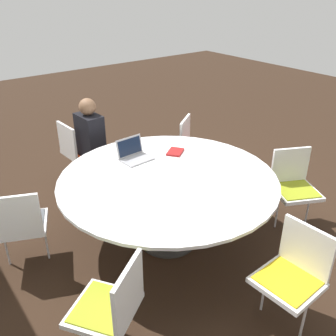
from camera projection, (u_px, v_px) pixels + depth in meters
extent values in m
plane|color=black|center=(168.00, 240.00, 3.91)|extent=(16.00, 16.00, 0.00)
cylinder|color=#333333|center=(168.00, 239.00, 3.90)|extent=(0.59, 0.59, 0.02)
cylinder|color=#333333|center=(168.00, 210.00, 3.74)|extent=(0.15, 0.15, 0.69)
cylinder|color=white|center=(168.00, 179.00, 3.58)|extent=(2.09, 2.09, 0.03)
cube|color=white|center=(83.00, 152.00, 4.84)|extent=(0.46, 0.45, 0.04)
cube|color=#E04C1E|center=(83.00, 150.00, 4.83)|extent=(0.41, 0.39, 0.01)
cube|color=white|center=(67.00, 140.00, 4.62)|extent=(0.42, 0.05, 0.40)
cylinder|color=silver|center=(78.00, 163.00, 5.06)|extent=(0.02, 0.02, 0.41)
cylinder|color=silver|center=(92.00, 172.00, 4.82)|extent=(0.02, 0.02, 0.41)
cube|color=white|center=(22.00, 225.00, 3.43)|extent=(0.56, 0.57, 0.04)
cube|color=#4C5156|center=(22.00, 222.00, 3.41)|extent=(0.50, 0.50, 0.01)
cube|color=white|center=(15.00, 217.00, 3.16)|extent=(0.20, 0.39, 0.40)
cylinder|color=silver|center=(6.00, 247.00, 3.49)|extent=(0.02, 0.02, 0.41)
cylinder|color=silver|center=(46.00, 241.00, 3.57)|extent=(0.02, 0.02, 0.41)
cube|color=white|center=(104.00, 310.00, 2.55)|extent=(0.59, 0.60, 0.04)
cube|color=olive|center=(104.00, 307.00, 2.54)|extent=(0.52, 0.53, 0.01)
cube|color=white|center=(128.00, 293.00, 2.40)|extent=(0.26, 0.36, 0.40)
cylinder|color=silver|center=(117.00, 313.00, 2.81)|extent=(0.02, 0.02, 0.41)
cube|color=white|center=(287.00, 283.00, 2.78)|extent=(0.46, 0.44, 0.04)
cube|color=gold|center=(288.00, 280.00, 2.76)|extent=(0.40, 0.38, 0.01)
cube|color=white|center=(307.00, 249.00, 2.79)|extent=(0.42, 0.05, 0.40)
cylinder|color=silver|center=(304.00, 319.00, 2.75)|extent=(0.02, 0.02, 0.41)
cylinder|color=silver|center=(264.00, 291.00, 3.00)|extent=(0.02, 0.02, 0.41)
cube|color=white|center=(296.00, 192.00, 3.95)|extent=(0.57, 0.58, 0.04)
cube|color=olive|center=(296.00, 190.00, 3.94)|extent=(0.50, 0.51, 0.01)
cube|color=white|center=(290.00, 165.00, 4.02)|extent=(0.21, 0.39, 0.40)
cylinder|color=silver|center=(308.00, 208.00, 4.08)|extent=(0.02, 0.02, 0.41)
cylinder|color=silver|center=(277.00, 211.00, 4.02)|extent=(0.02, 0.02, 0.41)
cube|color=white|center=(199.00, 151.00, 4.89)|extent=(0.60, 0.60, 0.04)
cube|color=red|center=(199.00, 149.00, 4.87)|extent=(0.53, 0.53, 0.01)
cube|color=white|center=(185.00, 133.00, 4.84)|extent=(0.27, 0.36, 0.40)
cylinder|color=silver|center=(201.00, 160.00, 5.14)|extent=(0.02, 0.02, 0.41)
cylinder|color=silver|center=(195.00, 172.00, 4.83)|extent=(0.02, 0.02, 0.41)
cylinder|color=black|center=(97.00, 168.00, 4.89)|extent=(0.10, 0.10, 0.45)
cylinder|color=black|center=(105.00, 173.00, 4.77)|extent=(0.10, 0.10, 0.45)
cube|color=black|center=(90.00, 136.00, 4.54)|extent=(0.37, 0.24, 0.55)
sphere|color=brown|center=(87.00, 107.00, 4.37)|extent=(0.20, 0.20, 0.20)
cube|color=#99999E|center=(136.00, 159.00, 3.90)|extent=(0.26, 0.32, 0.02)
cube|color=#99999E|center=(129.00, 146.00, 3.93)|extent=(0.07, 0.31, 0.20)
cube|color=black|center=(130.00, 147.00, 3.93)|extent=(0.06, 0.28, 0.17)
cube|color=maroon|center=(175.00, 152.00, 4.06)|extent=(0.24, 0.26, 0.02)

